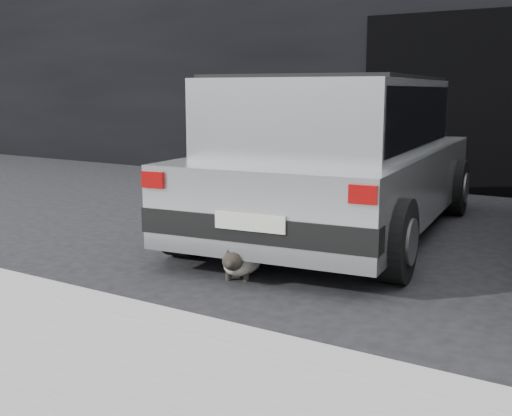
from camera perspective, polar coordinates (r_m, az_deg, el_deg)
The scene contains 6 objects.
ground at distance 6.43m, azimuth 3.74°, elevation -3.00°, with size 80.00×80.00×0.00m, color black.
garage_opening at distance 9.68m, azimuth 20.85°, elevation 8.63°, with size 4.00×0.10×2.60m, color black.
curb at distance 3.79m, azimuth -2.12°, elevation -11.76°, with size 18.00×0.25×0.12m, color gray.
silver_hatchback at distance 6.68m, azimuth 7.30°, elevation 5.17°, with size 2.61×4.62×1.63m.
cat_siamese at distance 5.20m, azimuth -1.31°, elevation -4.68°, with size 0.46×0.82×0.30m.
cat_white at distance 6.17m, azimuth -3.33°, elevation -1.81°, with size 0.80×0.40×0.38m.
Camera 1 is at (3.00, -5.48, 1.49)m, focal length 45.00 mm.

